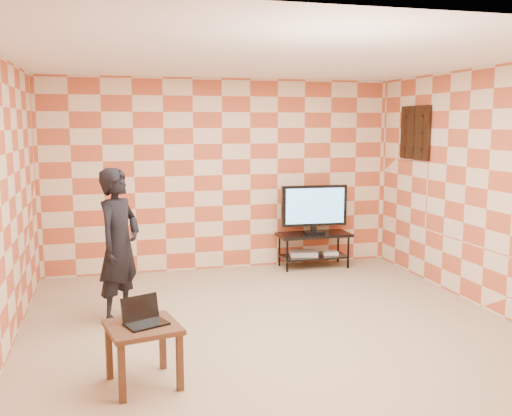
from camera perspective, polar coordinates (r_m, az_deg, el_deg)
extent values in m
plane|color=tan|center=(6.02, 1.46, -11.73)|extent=(5.00, 5.00, 0.00)
cube|color=beige|center=(8.11, -3.37, 3.31)|extent=(5.00, 0.02, 2.70)
cube|color=beige|center=(3.40, 13.27, -4.13)|extent=(5.00, 0.02, 2.70)
cube|color=beige|center=(5.55, -24.12, 0.20)|extent=(0.02, 5.00, 2.70)
cube|color=beige|center=(6.82, 22.17, 1.72)|extent=(0.02, 5.00, 2.70)
cube|color=white|center=(5.68, 1.57, 14.76)|extent=(5.00, 5.00, 0.02)
cube|color=black|center=(8.06, 15.62, 7.26)|extent=(0.04, 0.72, 0.72)
cube|color=black|center=(8.06, 15.62, 7.26)|extent=(0.04, 0.03, 0.68)
cube|color=black|center=(8.06, 15.62, 7.26)|extent=(0.04, 0.68, 0.03)
cube|color=black|center=(8.30, 5.80, -2.67)|extent=(1.05, 0.47, 0.04)
cube|color=black|center=(8.37, 5.77, -4.82)|extent=(0.94, 0.42, 0.03)
cylinder|color=black|center=(8.03, 3.14, -4.70)|extent=(0.03, 0.03, 0.50)
cylinder|color=black|center=(8.38, 2.36, -4.13)|extent=(0.03, 0.03, 0.50)
cylinder|color=black|center=(8.35, 9.21, -4.28)|extent=(0.03, 0.03, 0.50)
cylinder|color=black|center=(8.69, 8.21, -3.76)|extent=(0.03, 0.03, 0.50)
cube|color=black|center=(8.29, 5.81, -2.43)|extent=(0.29, 0.20, 0.03)
cube|color=black|center=(8.28, 5.81, -2.05)|extent=(0.07, 0.05, 0.08)
cube|color=black|center=(8.23, 5.85, 0.24)|extent=(0.97, 0.11, 0.59)
cube|color=#54A3D9|center=(8.20, 5.94, 0.21)|extent=(0.86, 0.06, 0.51)
cube|color=#AEAEB1|center=(8.33, 4.75, -4.54)|extent=(0.44, 0.35, 0.07)
cube|color=silver|center=(8.43, 7.44, -4.48)|extent=(0.24, 0.20, 0.05)
cube|color=#3A2010|center=(4.69, -11.27, -11.60)|extent=(0.64, 0.64, 0.04)
cube|color=#3A2010|center=(4.53, -13.27, -15.82)|extent=(0.06, 0.06, 0.46)
cube|color=#3A2010|center=(4.94, -14.49, -13.77)|extent=(0.06, 0.06, 0.46)
cube|color=#3A2010|center=(4.64, -7.63, -15.06)|extent=(0.06, 0.06, 0.46)
cube|color=#3A2010|center=(5.04, -9.32, -13.15)|extent=(0.06, 0.06, 0.46)
cube|color=black|center=(4.67, -10.90, -11.31)|extent=(0.38, 0.32, 0.02)
cube|color=black|center=(4.73, -11.53, -9.76)|extent=(0.31, 0.17, 0.20)
imported|color=black|center=(6.15, -13.53, -3.63)|extent=(0.66, 0.71, 1.62)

